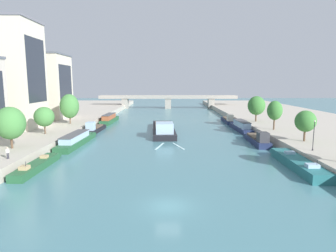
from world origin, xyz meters
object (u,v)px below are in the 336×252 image
at_px(tree_left_second, 69,106).
at_px(bridge_far, 168,100).
at_px(moored_boat_left_far, 95,129).
at_px(lamppost_right_bank, 314,134).
at_px(barge_midriver, 163,129).
at_px(moored_boat_left_downstream, 37,165).
at_px(moored_boat_right_far, 297,163).
at_px(tree_left_nearest, 10,123).
at_px(person_on_quay, 7,152).
at_px(tree_right_nearest, 275,111).
at_px(moored_boat_left_midway, 109,119).
at_px(tree_left_distant, 44,117).
at_px(tree_right_distant, 305,121).
at_px(tree_right_past_mid, 256,106).
at_px(moored_boat_left_near, 76,140).
at_px(moored_boat_right_end, 257,139).
at_px(moored_boat_right_midway, 241,126).
at_px(moored_boat_right_second, 228,120).

distance_m(tree_left_second, bridge_far, 67.39).
bearing_deg(moored_boat_left_far, lamppost_right_bank, -33.59).
distance_m(barge_midriver, moored_boat_left_downstream, 34.52).
bearing_deg(tree_left_second, moored_boat_right_far, -36.43).
height_order(tree_left_nearest, person_on_quay, tree_left_nearest).
bearing_deg(moored_boat_left_far, person_on_quay, -96.89).
distance_m(moored_boat_left_downstream, tree_right_nearest, 48.63).
bearing_deg(tree_left_second, tree_left_nearest, -89.88).
relative_size(moored_boat_left_midway, tree_left_second, 2.10).
height_order(barge_midriver, tree_left_distant, tree_left_distant).
bearing_deg(tree_right_distant, tree_left_distant, 171.39).
bearing_deg(tree_right_past_mid, tree_right_nearest, -90.38).
height_order(barge_midriver, moored_boat_left_near, barge_midriver).
height_order(moored_boat_right_end, tree_right_past_mid, tree_right_past_mid).
bearing_deg(barge_midriver, person_on_quay, -124.22).
bearing_deg(moored_boat_left_near, tree_right_past_mid, 26.76).
bearing_deg(tree_left_nearest, moored_boat_right_midway, 31.95).
distance_m(moored_boat_left_midway, person_on_quay, 48.53).
xyz_separation_m(moored_boat_left_far, moored_boat_right_midway, (36.76, 1.68, 0.25)).
height_order(tree_left_nearest, lamppost_right_bank, tree_left_nearest).
relative_size(moored_boat_left_far, moored_boat_right_far, 0.80).
distance_m(tree_right_nearest, person_on_quay, 51.94).
distance_m(moored_boat_right_end, bridge_far, 80.55).
height_order(moored_boat_left_midway, moored_boat_right_midway, moored_boat_left_midway).
bearing_deg(moored_boat_right_second, tree_right_nearest, -77.55).
bearing_deg(tree_right_past_mid, tree_right_distant, -88.55).
distance_m(moored_boat_right_midway, tree_right_past_mid, 8.48).
height_order(moored_boat_left_far, moored_boat_right_second, moored_boat_left_far).
xyz_separation_m(moored_boat_left_downstream, person_on_quay, (-3.51, -0.93, 2.15)).
bearing_deg(person_on_quay, moored_boat_right_far, 2.33).
bearing_deg(bridge_far, moored_boat_left_far, -105.73).
bearing_deg(moored_boat_left_midway, person_on_quay, -94.86).
xyz_separation_m(moored_boat_left_near, tree_left_second, (-6.87, 16.83, 5.25)).
relative_size(moored_boat_right_second, tree_left_distant, 2.27).
xyz_separation_m(moored_boat_left_near, tree_right_past_mid, (41.77, 21.06, 5.06)).
xyz_separation_m(moored_boat_left_downstream, moored_boat_right_midway, (37.09, 32.50, 0.56)).
distance_m(moored_boat_left_far, tree_right_nearest, 42.71).
relative_size(tree_left_second, tree_right_nearest, 1.17).
xyz_separation_m(moored_boat_right_far, moored_boat_right_second, (-0.33, 46.82, 0.16)).
height_order(moored_boat_right_midway, bridge_far, bridge_far).
distance_m(moored_boat_right_midway, person_on_quay, 52.62).
bearing_deg(tree_left_distant, barge_midriver, 25.29).
bearing_deg(bridge_far, barge_midriver, -90.99).
bearing_deg(tree_right_nearest, tree_right_past_mid, 89.62).
distance_m(tree_left_nearest, tree_right_nearest, 51.82).
distance_m(barge_midriver, lamppost_right_bank, 35.09).
height_order(moored_boat_left_far, tree_left_nearest, tree_left_nearest).
bearing_deg(lamppost_right_bank, person_on_quay, -173.76).
height_order(tree_right_past_mid, person_on_quay, tree_right_past_mid).
bearing_deg(person_on_quay, tree_left_distant, 99.25).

